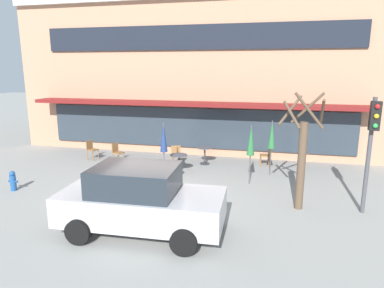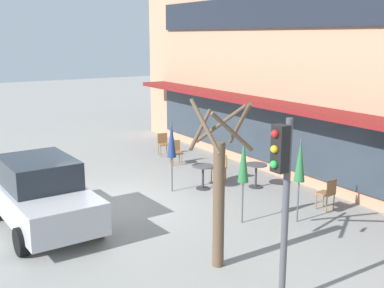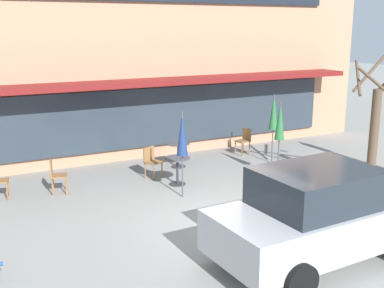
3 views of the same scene
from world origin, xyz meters
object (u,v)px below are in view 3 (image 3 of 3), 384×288
at_px(patio_umbrella_cream_folded, 182,134).
at_px(cafe_chair_2, 56,174).
at_px(cafe_table_streetside, 178,151).
at_px(parked_sedan, 320,215).
at_px(cafe_table_near_wall, 177,166).
at_px(cafe_chair_3, 244,139).
at_px(patio_umbrella_corner_open, 274,113).
at_px(street_tree, 374,127).
at_px(cafe_chair_1, 151,160).
at_px(patio_umbrella_green_folded, 280,121).

xyz_separation_m(patio_umbrella_cream_folded, cafe_chair_2, (-2.79, 1.75, -1.10)).
distance_m(cafe_table_streetside, parked_sedan, 6.66).
bearing_deg(cafe_chair_2, cafe_table_near_wall, -14.61).
bearing_deg(patio_umbrella_cream_folded, cafe_chair_3, 37.11).
bearing_deg(parked_sedan, cafe_chair_3, 66.81).
height_order(patio_umbrella_corner_open, cafe_chair_2, patio_umbrella_corner_open).
bearing_deg(street_tree, cafe_table_streetside, 132.38).
bearing_deg(cafe_chair_3, street_tree, -76.35).
bearing_deg(patio_umbrella_cream_folded, cafe_chair_1, 92.01).
height_order(patio_umbrella_corner_open, cafe_chair_1, patio_umbrella_corner_open).
relative_size(cafe_chair_2, street_tree, 0.25).
bearing_deg(cafe_table_streetside, cafe_table_near_wall, -116.66).
distance_m(patio_umbrella_corner_open, cafe_chair_3, 1.72).
height_order(cafe_chair_1, cafe_chair_2, same).
relative_size(cafe_chair_3, parked_sedan, 0.21).
height_order(patio_umbrella_green_folded, parked_sedan, patio_umbrella_green_folded).
relative_size(patio_umbrella_green_folded, patio_umbrella_cream_folded, 1.00).
bearing_deg(parked_sedan, cafe_chair_1, 97.48).
height_order(cafe_table_near_wall, cafe_table_streetside, same).
bearing_deg(patio_umbrella_corner_open, parked_sedan, -119.22).
relative_size(cafe_table_near_wall, cafe_table_streetside, 1.00).
relative_size(patio_umbrella_green_folded, patio_umbrella_corner_open, 1.00).
bearing_deg(cafe_chair_1, parked_sedan, -82.52).
relative_size(cafe_table_streetside, patio_umbrella_green_folded, 0.35).
bearing_deg(patio_umbrella_cream_folded, cafe_table_near_wall, 71.72).
bearing_deg(patio_umbrella_corner_open, cafe_table_streetside, 161.47).
xyz_separation_m(cafe_chair_1, parked_sedan, (0.79, -6.05, 0.35)).
xyz_separation_m(cafe_table_near_wall, cafe_chair_1, (-0.38, 0.92, 0.01)).
height_order(cafe_chair_2, parked_sedan, parked_sedan).
bearing_deg(cafe_table_near_wall, cafe_chair_3, 28.79).
bearing_deg(cafe_chair_3, patio_umbrella_green_folded, -101.73).
xyz_separation_m(cafe_table_near_wall, cafe_chair_2, (-3.10, 0.81, 0.01)).
distance_m(cafe_table_streetside, patio_umbrella_cream_folded, 2.90).
bearing_deg(cafe_table_streetside, patio_umbrella_green_folded, -46.03).
relative_size(cafe_chair_1, cafe_chair_2, 1.00).
distance_m(cafe_table_near_wall, patio_umbrella_corner_open, 3.81).
bearing_deg(patio_umbrella_cream_folded, parked_sedan, -80.12).
bearing_deg(patio_umbrella_green_folded, cafe_table_near_wall, 166.64).
xyz_separation_m(patio_umbrella_green_folded, parked_sedan, (-2.47, -4.44, -0.75)).
height_order(cafe_table_near_wall, patio_umbrella_cream_folded, patio_umbrella_cream_folded).
bearing_deg(cafe_table_streetside, parked_sedan, -92.97).
height_order(cafe_table_near_wall, street_tree, street_tree).
height_order(cafe_table_streetside, patio_umbrella_corner_open, patio_umbrella_corner_open).
height_order(patio_umbrella_green_folded, cafe_chair_3, patio_umbrella_green_folded).
height_order(cafe_table_near_wall, cafe_chair_3, cafe_chair_3).
bearing_deg(cafe_chair_2, patio_umbrella_cream_folded, -32.13).
relative_size(patio_umbrella_cream_folded, street_tree, 0.62).
relative_size(cafe_table_streetside, cafe_chair_1, 0.85).
bearing_deg(parked_sedan, cafe_table_streetside, 87.03).
bearing_deg(patio_umbrella_cream_folded, patio_umbrella_green_folded, 4.61).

